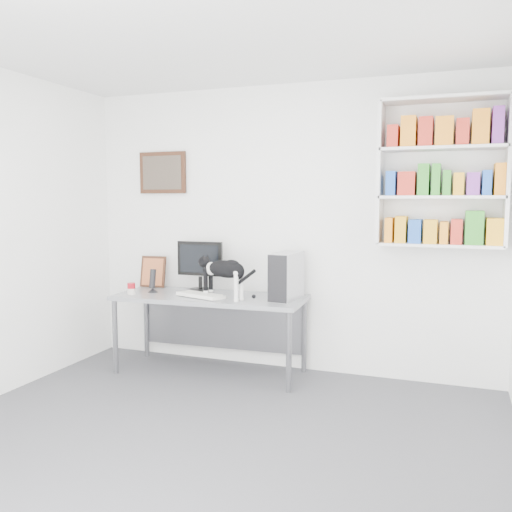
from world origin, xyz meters
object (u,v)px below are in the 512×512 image
(monitor, at_px, (200,266))
(leaning_print, at_px, (153,271))
(cat, at_px, (224,279))
(keyboard, at_px, (201,295))
(soup_can, at_px, (131,289))
(desk, at_px, (210,334))
(bookshelf, at_px, (442,173))
(speaker, at_px, (153,280))
(pc_tower, at_px, (286,276))

(monitor, height_order, leaning_print, monitor)
(cat, bearing_deg, leaning_print, 177.55)
(leaning_print, distance_m, cat, 1.01)
(keyboard, relative_size, soup_can, 4.28)
(desk, xyz_separation_m, leaning_print, (-0.74, 0.24, 0.53))
(bookshelf, relative_size, soup_can, 11.47)
(leaning_print, xyz_separation_m, soup_can, (0.02, -0.44, -0.11))
(desk, relative_size, keyboard, 3.83)
(speaker, bearing_deg, soup_can, -116.86)
(soup_can, bearing_deg, desk, 15.55)
(speaker, relative_size, leaning_print, 0.71)
(monitor, distance_m, soup_can, 0.69)
(speaker, xyz_separation_m, cat, (0.79, -0.08, 0.07))
(soup_can, bearing_deg, leaning_print, 93.19)
(keyboard, height_order, speaker, speaker)
(soup_can, distance_m, cat, 0.93)
(keyboard, height_order, cat, cat)
(desk, xyz_separation_m, monitor, (-0.20, 0.20, 0.62))
(monitor, height_order, cat, monitor)
(speaker, distance_m, cat, 0.79)
(monitor, bearing_deg, pc_tower, -9.57)
(leaning_print, bearing_deg, speaker, -65.37)
(desk, xyz_separation_m, keyboard, (-0.04, -0.11, 0.39))
(bookshelf, distance_m, pc_tower, 1.58)
(desk, height_order, speaker, speaker)
(keyboard, bearing_deg, cat, 16.63)
(desk, bearing_deg, speaker, -179.55)
(keyboard, distance_m, leaning_print, 0.80)
(keyboard, xyz_separation_m, pc_tower, (0.77, 0.18, 0.19))
(monitor, xyz_separation_m, leaning_print, (-0.55, 0.03, -0.08))
(bookshelf, bearing_deg, speaker, -173.53)
(desk, height_order, keyboard, keyboard)
(leaning_print, relative_size, cat, 0.55)
(desk, distance_m, keyboard, 0.40)
(bookshelf, bearing_deg, pc_tower, -171.41)
(monitor, height_order, keyboard, monitor)
(keyboard, height_order, leaning_print, leaning_print)
(desk, relative_size, speaker, 7.56)
(pc_tower, relative_size, soup_can, 3.90)
(monitor, xyz_separation_m, keyboard, (0.15, -0.31, -0.23))
(pc_tower, distance_m, leaning_print, 1.48)
(desk, bearing_deg, keyboard, -114.01)
(cat, bearing_deg, soup_can, -156.52)
(cat, bearing_deg, monitor, 159.21)
(bookshelf, height_order, soup_can, bookshelf)
(speaker, distance_m, leaning_print, 0.31)
(bookshelf, bearing_deg, keyboard, -169.73)
(pc_tower, bearing_deg, soup_can, -164.39)
(pc_tower, height_order, speaker, pc_tower)
(monitor, relative_size, speaker, 2.11)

